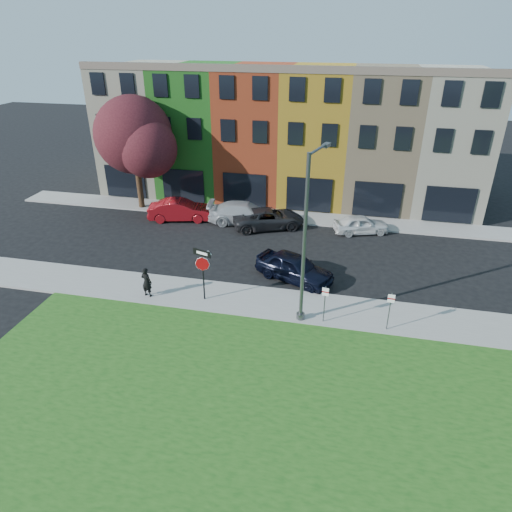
% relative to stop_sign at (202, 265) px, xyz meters
% --- Properties ---
extents(ground, '(120.00, 120.00, 0.00)m').
position_rel_stop_sign_xyz_m(ground, '(3.89, -2.59, -2.17)').
color(ground, black).
rests_on(ground, ground).
extents(sidewalk_near, '(40.00, 3.00, 0.12)m').
position_rel_stop_sign_xyz_m(sidewalk_near, '(5.89, 0.41, -2.11)').
color(sidewalk_near, gray).
rests_on(sidewalk_near, ground).
extents(sidewalk_far, '(40.00, 2.40, 0.12)m').
position_rel_stop_sign_xyz_m(sidewalk_far, '(0.89, 12.41, -2.11)').
color(sidewalk_far, gray).
rests_on(sidewalk_far, ground).
extents(grass_park, '(40.00, 16.00, 0.10)m').
position_rel_stop_sign_xyz_m(grass_park, '(11.89, -8.59, -2.12)').
color(grass_park, '#1C4A15').
rests_on(grass_park, ground).
extents(rowhouse_block, '(30.00, 10.12, 10.00)m').
position_rel_stop_sign_xyz_m(rowhouse_block, '(1.39, 18.59, 2.82)').
color(rowhouse_block, beige).
rests_on(rowhouse_block, ground).
extents(stop_sign, '(1.01, 0.37, 2.87)m').
position_rel_stop_sign_xyz_m(stop_sign, '(0.00, 0.00, 0.00)').
color(stop_sign, black).
rests_on(stop_sign, sidewalk_near).
extents(man, '(0.76, 0.63, 1.66)m').
position_rel_stop_sign_xyz_m(man, '(-3.03, -0.33, -1.22)').
color(man, black).
rests_on(man, sidewalk_near).
extents(sedan_near, '(5.26, 5.93, 1.55)m').
position_rel_stop_sign_xyz_m(sedan_near, '(4.27, 3.25, -1.39)').
color(sedan_near, black).
rests_on(sedan_near, ground).
extents(parked_car_red, '(3.68, 5.37, 1.53)m').
position_rel_stop_sign_xyz_m(parked_car_red, '(-5.17, 10.24, -1.40)').
color(parked_car_red, maroon).
rests_on(parked_car_red, ground).
extents(parked_car_silver, '(3.53, 5.84, 1.53)m').
position_rel_stop_sign_xyz_m(parked_car_silver, '(-0.42, 10.69, -1.40)').
color(parked_car_silver, '#B1B1B6').
rests_on(parked_car_silver, ground).
extents(parked_car_dark, '(5.98, 6.74, 1.41)m').
position_rel_stop_sign_xyz_m(parked_car_dark, '(1.43, 10.24, -1.46)').
color(parked_car_dark, black).
rests_on(parked_car_dark, ground).
extents(parked_car_white, '(3.71, 4.64, 1.28)m').
position_rel_stop_sign_xyz_m(parked_car_white, '(7.87, 10.67, -1.53)').
color(parked_car_white, silver).
rests_on(parked_car_white, ground).
extents(street_lamp, '(0.94, 2.53, 8.20)m').
position_rel_stop_sign_xyz_m(street_lamp, '(5.20, -0.49, 2.09)').
color(street_lamp, '#4D5053').
rests_on(street_lamp, sidewalk_near).
extents(parking_sign_a, '(0.32, 0.10, 1.96)m').
position_rel_stop_sign_xyz_m(parking_sign_a, '(6.26, -0.70, -0.81)').
color(parking_sign_a, '#4D5053').
rests_on(parking_sign_a, sidewalk_near).
extents(parking_sign_b, '(0.32, 0.09, 2.00)m').
position_rel_stop_sign_xyz_m(parking_sign_b, '(9.24, -0.70, -0.78)').
color(parking_sign_b, '#4D5053').
rests_on(parking_sign_b, sidewalk_near).
extents(tree_purple, '(6.81, 5.96, 8.44)m').
position_rel_stop_sign_xyz_m(tree_purple, '(-8.93, 11.91, 3.40)').
color(tree_purple, black).
rests_on(tree_purple, sidewalk_far).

